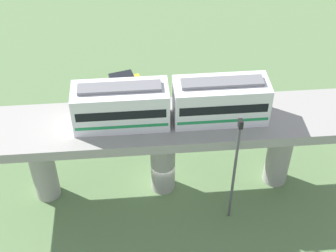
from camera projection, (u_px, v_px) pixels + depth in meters
ground_plane at (163, 186)px, 40.07m from camera, size 120.00×120.00×0.00m
viaduct at (163, 138)px, 36.52m from camera, size 5.20×28.00×7.01m
train at (171, 103)px, 34.42m from camera, size 2.64×13.55×3.24m
parked_car_yellow at (121, 84)px, 48.98m from camera, size 2.78×4.51×1.76m
parked_car_silver at (123, 130)px, 44.01m from camera, size 2.59×4.47×1.76m
signal_post at (235, 167)px, 34.30m from camera, size 0.44×0.28×9.61m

